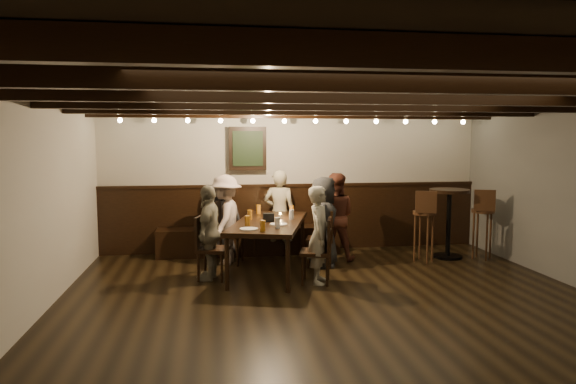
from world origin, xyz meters
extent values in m
plane|color=black|center=(0.00, 0.00, 0.00)|extent=(7.00, 7.00, 0.00)
plane|color=black|center=(0.00, 0.00, 2.40)|extent=(7.00, 7.00, 0.00)
plane|color=beige|center=(0.00, 3.50, 1.20)|extent=(6.50, 0.00, 6.50)
plane|color=beige|center=(-3.25, 0.00, 1.20)|extent=(0.00, 7.00, 7.00)
cube|color=black|center=(0.00, 3.46, 0.55)|extent=(6.50, 0.08, 1.10)
cube|color=black|center=(-0.80, 3.20, 0.23)|extent=(3.00, 0.45, 0.45)
cube|color=black|center=(-0.80, 3.40, 1.75)|extent=(0.62, 0.12, 0.72)
cube|color=black|center=(-0.80, 3.33, 1.75)|extent=(0.50, 0.02, 0.58)
cube|color=black|center=(0.00, -2.90, 2.31)|extent=(6.50, 0.10, 0.16)
cube|color=black|center=(0.00, -1.74, 2.31)|extent=(6.50, 0.10, 0.16)
cube|color=black|center=(0.00, -0.58, 2.31)|extent=(6.50, 0.10, 0.16)
cube|color=black|center=(0.00, 0.58, 2.31)|extent=(6.50, 0.10, 0.16)
cube|color=black|center=(0.00, 1.74, 2.31)|extent=(6.50, 0.10, 0.16)
cube|color=black|center=(0.00, 2.90, 2.31)|extent=(6.50, 0.10, 0.16)
sphere|color=#FFE099|center=(-2.75, 2.88, 2.19)|extent=(0.07, 0.07, 0.07)
sphere|color=#FFE099|center=(-1.38, 2.88, 2.19)|extent=(0.07, 0.07, 0.07)
sphere|color=#FFE099|center=(0.00, 2.88, 2.19)|extent=(0.07, 0.07, 0.07)
sphere|color=#FFE099|center=(1.38, 2.88, 2.19)|extent=(0.07, 0.07, 0.07)
sphere|color=#FFE099|center=(2.75, 2.88, 2.19)|extent=(0.07, 0.07, 0.07)
cube|color=black|center=(-0.60, 1.99, 0.72)|extent=(1.40, 2.15, 0.06)
cylinder|color=black|center=(-1.22, 1.20, 0.34)|extent=(0.06, 0.06, 0.69)
cylinder|color=black|center=(-0.72, 2.99, 0.34)|extent=(0.06, 0.06, 0.69)
cylinder|color=black|center=(-0.48, 0.99, 0.34)|extent=(0.06, 0.06, 0.69)
cylinder|color=black|center=(0.02, 2.79, 0.34)|extent=(0.06, 0.06, 0.69)
cube|color=black|center=(-1.15, 2.61, 0.45)|extent=(0.53, 0.53, 0.05)
cube|color=black|center=(-1.34, 2.67, 0.71)|extent=(0.16, 0.43, 0.47)
cube|color=black|center=(-1.40, 1.75, 0.41)|extent=(0.49, 0.49, 0.05)
cube|color=black|center=(-1.57, 1.79, 0.65)|extent=(0.14, 0.39, 0.44)
cube|color=black|center=(0.20, 2.24, 0.41)|extent=(0.49, 0.49, 0.05)
cube|color=black|center=(0.37, 2.19, 0.65)|extent=(0.14, 0.39, 0.43)
cube|color=black|center=(-0.05, 1.37, 0.41)|extent=(0.49, 0.49, 0.05)
cube|color=black|center=(0.13, 1.32, 0.65)|extent=(0.14, 0.39, 0.43)
imported|color=#2C2B2E|center=(-1.22, 3.10, 0.63)|extent=(0.70, 0.55, 1.25)
imported|color=#9C967C|center=(-0.32, 3.00, 0.71)|extent=(0.59, 0.46, 1.41)
imported|color=brown|center=(0.51, 2.61, 0.69)|extent=(0.79, 0.68, 1.38)
imported|color=#AB9991|center=(-1.20, 2.63, 0.69)|extent=(0.73, 0.99, 1.37)
imported|color=gray|center=(-1.44, 1.76, 0.65)|extent=(0.51, 0.82, 1.30)
imported|color=#242526|center=(0.24, 2.22, 0.68)|extent=(0.59, 0.75, 1.35)
imported|color=#A09B88|center=(0.00, 1.36, 0.65)|extent=(0.43, 0.54, 1.30)
cylinder|color=#BF7219|center=(-0.68, 2.74, 0.81)|extent=(0.07, 0.07, 0.14)
cylinder|color=#BF7219|center=(-0.18, 2.55, 0.81)|extent=(0.07, 0.07, 0.14)
cylinder|color=#BF7219|center=(-0.86, 2.17, 0.81)|extent=(0.07, 0.07, 0.14)
cylinder|color=silver|center=(-0.26, 2.10, 0.81)|extent=(0.07, 0.07, 0.14)
cylinder|color=#BF7219|center=(-0.93, 1.62, 0.81)|extent=(0.07, 0.07, 0.14)
cylinder|color=silver|center=(-0.56, 1.41, 0.81)|extent=(0.07, 0.07, 0.14)
cylinder|color=#BF7219|center=(-0.77, 1.21, 0.81)|extent=(0.07, 0.07, 0.14)
cylinder|color=white|center=(-0.93, 1.36, 0.75)|extent=(0.24, 0.24, 0.01)
cylinder|color=white|center=(-0.51, 1.65, 0.75)|extent=(0.24, 0.24, 0.01)
cube|color=black|center=(-0.61, 1.94, 0.80)|extent=(0.15, 0.10, 0.12)
cylinder|color=beige|center=(-0.40, 2.25, 0.77)|extent=(0.05, 0.05, 0.05)
cylinder|color=black|center=(2.35, 2.47, 0.02)|extent=(0.46, 0.46, 0.04)
cylinder|color=black|center=(2.35, 2.47, 0.54)|extent=(0.07, 0.07, 1.04)
cylinder|color=black|center=(2.35, 2.47, 1.08)|extent=(0.63, 0.63, 0.05)
cylinder|color=#371D11|center=(1.85, 2.27, 0.77)|extent=(0.35, 0.35, 0.05)
cube|color=#371D11|center=(1.80, 2.11, 0.96)|extent=(0.31, 0.12, 0.33)
cylinder|color=#371D11|center=(2.85, 2.32, 0.77)|extent=(0.35, 0.35, 0.05)
cube|color=#371D11|center=(2.79, 2.16, 0.96)|extent=(0.30, 0.15, 0.33)
camera|label=1|loc=(-1.40, -5.19, 1.92)|focal=32.00mm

